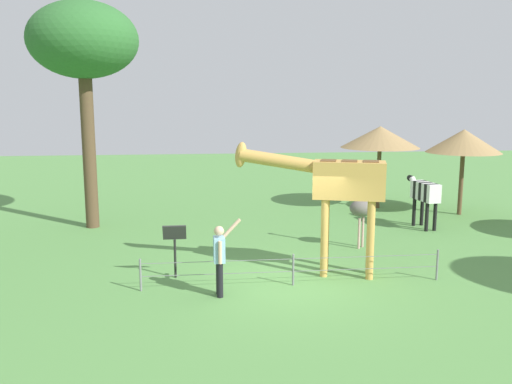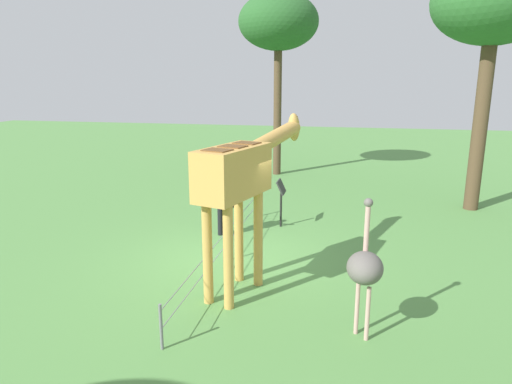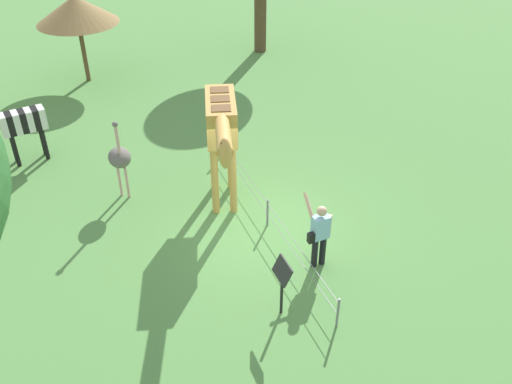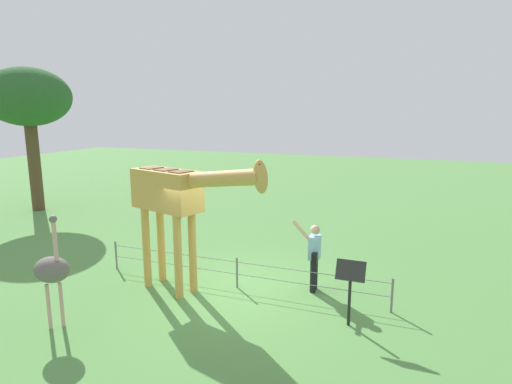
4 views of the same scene
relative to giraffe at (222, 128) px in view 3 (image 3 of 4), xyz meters
The scene contains 8 objects.
ground_plane 2.57m from the giraffe, 23.70° to the left, with size 60.00×60.00×0.00m, color #568E47.
giraffe is the anchor object (origin of this frame).
visitor 3.39m from the giraffe, 22.09° to the left, with size 0.63×0.58×1.71m.
zebra 6.21m from the giraffe, 133.02° to the right, with size 0.60×1.83×1.66m.
ostrich 2.85m from the giraffe, 120.74° to the right, with size 0.70×0.56×2.25m.
shade_hut_far 9.63m from the giraffe, 167.55° to the right, with size 2.85×2.85×3.09m.
info_sign 4.12m from the giraffe, ahead, with size 0.56×0.21×1.32m.
wire_fence 2.27m from the giraffe, 30.88° to the left, with size 7.05×0.05×0.75m.
Camera 3 is at (10.02, -4.13, 8.47)m, focal length 39.69 mm.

